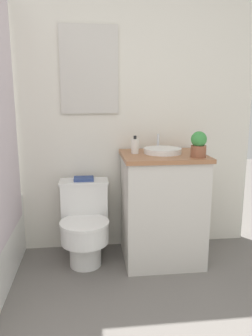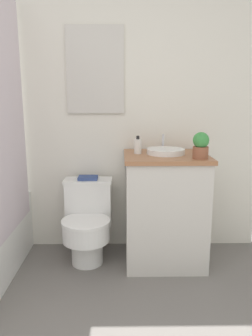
# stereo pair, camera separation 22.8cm
# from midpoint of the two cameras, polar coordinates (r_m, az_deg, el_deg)

# --- Properties ---
(wall_back) EXTENTS (3.12, 0.07, 2.50)m
(wall_back) POSITION_cam_midpoint_polar(r_m,az_deg,el_deg) (2.71, -13.17, 11.72)
(wall_back) COLOR silver
(wall_back) RESTS_ON ground_plane
(toilet) EXTENTS (0.38, 0.51, 0.62)m
(toilet) POSITION_cam_midpoint_polar(r_m,az_deg,el_deg) (2.59, -9.74, -9.43)
(toilet) COLOR white
(toilet) RESTS_ON ground_plane
(vanity) EXTENTS (0.62, 0.55, 0.85)m
(vanity) POSITION_cam_midpoint_polar(r_m,az_deg,el_deg) (2.56, 3.72, -6.89)
(vanity) COLOR beige
(vanity) RESTS_ON ground_plane
(sink) EXTENTS (0.28, 0.32, 0.13)m
(sink) POSITION_cam_midpoint_polar(r_m,az_deg,el_deg) (2.48, 3.77, 3.02)
(sink) COLOR white
(sink) RESTS_ON vanity
(soap_bottle) EXTENTS (0.06, 0.06, 0.13)m
(soap_bottle) POSITION_cam_midpoint_polar(r_m,az_deg,el_deg) (2.46, -1.08, 3.84)
(soap_bottle) COLOR silver
(soap_bottle) RESTS_ON vanity
(potted_plant) EXTENTS (0.11, 0.11, 0.18)m
(potted_plant) POSITION_cam_midpoint_polar(r_m,az_deg,el_deg) (2.34, 9.84, 4.08)
(potted_plant) COLOR brown
(potted_plant) RESTS_ON vanity
(book_on_tank) EXTENTS (0.15, 0.12, 0.02)m
(book_on_tank) POSITION_cam_midpoint_polar(r_m,az_deg,el_deg) (2.61, -9.86, -1.90)
(book_on_tank) COLOR #33477F
(book_on_tank) RESTS_ON toilet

